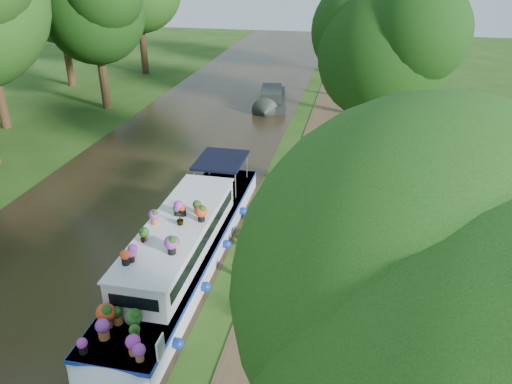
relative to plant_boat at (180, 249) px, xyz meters
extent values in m
plane|color=#214511|center=(2.25, 2.84, -0.85)|extent=(100.00, 100.00, 0.00)
cube|color=black|center=(-3.75, 2.84, -0.84)|extent=(10.00, 100.00, 0.02)
cube|color=#493822|center=(3.45, 2.84, -0.84)|extent=(2.20, 100.00, 0.03)
cube|color=silver|center=(0.00, 0.85, -0.46)|extent=(2.20, 12.00, 0.75)
cube|color=#102E98|center=(0.00, 0.85, -0.14)|extent=(2.24, 12.04, 0.12)
cube|color=silver|center=(0.00, 0.05, 0.44)|extent=(1.80, 7.00, 1.05)
cube|color=silver|center=(0.00, 0.05, 1.00)|extent=(1.90, 7.10, 0.06)
cube|color=black|center=(0.91, 0.05, 0.52)|extent=(0.03, 6.40, 0.38)
cube|color=black|center=(-0.91, 0.05, 0.52)|extent=(0.03, 6.40, 0.38)
cube|color=black|center=(0.00, 5.15, 1.07)|extent=(1.90, 2.40, 0.10)
cube|color=white|center=(1.15, -4.55, 0.22)|extent=(0.04, 0.45, 0.55)
imported|color=#194111|center=(-0.60, -1.34, 1.25)|extent=(0.23, 0.27, 0.44)
imported|color=#194111|center=(0.14, -0.14, 1.23)|extent=(0.27, 0.27, 0.40)
cylinder|color=black|center=(6.05, 5.84, 1.42)|extent=(0.56, 0.56, 4.55)
sphere|color=black|center=(6.05, 5.84, 5.38)|extent=(4.80, 4.80, 4.80)
sphere|color=black|center=(7.01, 5.12, 6.34)|extent=(3.60, 3.60, 3.60)
sphere|color=black|center=(5.21, 6.68, 6.10)|extent=(3.84, 3.84, 3.84)
cylinder|color=black|center=(6.75, 17.84, 1.07)|extent=(0.56, 0.56, 3.85)
sphere|color=#194111|center=(6.75, 17.84, 5.10)|extent=(6.00, 6.00, 6.00)
sphere|color=#194111|center=(7.95, 16.94, 6.30)|extent=(4.50, 4.50, 4.50)
sphere|color=#194111|center=(5.70, 18.89, 6.00)|extent=(4.80, 4.80, 4.80)
cylinder|color=black|center=(6.25, 28.84, 1.25)|extent=(0.56, 0.56, 4.20)
sphere|color=#194111|center=(6.27, -8.18, 5.45)|extent=(4.48, 4.48, 4.48)
cylinder|color=black|center=(-11.25, 16.84, 1.07)|extent=(0.56, 0.56, 3.85)
sphere|color=black|center=(-11.25, 16.84, 5.17)|extent=(6.20, 6.20, 6.20)
cylinder|color=black|center=(-12.75, 26.84, 1.33)|extent=(0.56, 0.56, 4.38)
cylinder|color=black|center=(-15.25, 11.84, 1.16)|extent=(0.56, 0.56, 4.02)
cylinder|color=black|center=(-16.75, 21.84, 1.25)|extent=(0.56, 0.56, 4.20)
cube|color=black|center=(-0.50, 20.07, -0.57)|extent=(2.54, 5.54, 0.53)
cube|color=black|center=(-0.50, 19.62, 0.01)|extent=(1.82, 3.29, 0.62)
cube|color=#C30D38|center=(4.20, -2.55, -0.81)|extent=(0.50, 0.42, 0.03)
cube|color=#C30D38|center=(4.20, -2.65, -0.39)|extent=(0.55, 0.24, 0.86)
cube|color=#C30D38|center=(4.20, -2.45, -0.39)|extent=(0.55, 0.24, 0.86)
cube|color=white|center=(4.20, -2.69, -0.34)|extent=(0.42, 0.17, 0.60)
imported|color=#C04F6E|center=(3.96, 22.81, 0.05)|extent=(0.74, 0.61, 1.74)
imported|color=#217022|center=(2.30, 6.92, -0.64)|extent=(0.43, 0.39, 0.43)
camera|label=1|loc=(5.31, -13.02, 8.94)|focal=35.00mm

